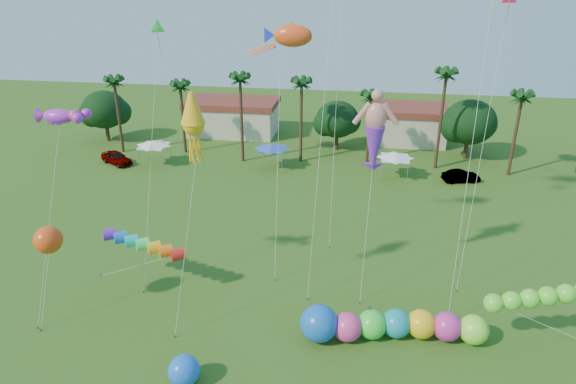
# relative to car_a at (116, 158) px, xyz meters

# --- Properties ---
(tree_line) EXTENTS (69.46, 8.91, 11.00)m
(tree_line) POSITION_rel_car_a_xyz_m (28.33, 8.31, 3.51)
(tree_line) COLOR #3A2819
(tree_line) RESTS_ON ground
(buildings_row) EXTENTS (35.00, 7.00, 4.00)m
(buildings_row) POSITION_rel_car_a_xyz_m (21.67, 14.32, 1.24)
(buildings_row) COLOR beige
(buildings_row) RESTS_ON ground
(tent_row) EXTENTS (31.00, 4.00, 0.60)m
(tent_row) POSITION_rel_car_a_xyz_m (18.77, 0.65, 1.99)
(tent_row) COLOR white
(tent_row) RESTS_ON ground
(car_a) EXTENTS (4.77, 3.83, 1.53)m
(car_a) POSITION_rel_car_a_xyz_m (0.00, 0.00, 0.00)
(car_a) COLOR #4C4C54
(car_a) RESTS_ON ground
(car_b) EXTENTS (4.25, 2.38, 1.33)m
(car_b) POSITION_rel_car_a_xyz_m (40.06, 0.31, -0.10)
(car_b) COLOR #4C4C54
(car_b) RESTS_ON ground
(spectator_b) EXTENTS (0.92, 0.98, 1.61)m
(spectator_b) POSITION_rel_car_a_xyz_m (30.16, -26.49, 0.04)
(spectator_b) COLOR gray
(spectator_b) RESTS_ON ground
(caterpillar_inflatable) EXTENTS (11.87, 3.54, 2.41)m
(caterpillar_inflatable) POSITION_rel_car_a_xyz_m (31.29, -27.41, 0.25)
(caterpillar_inflatable) COLOR #EC3E8E
(caterpillar_inflatable) RESTS_ON ground
(blue_ball) EXTENTS (1.82, 1.82, 1.82)m
(blue_ball) POSITION_rel_car_a_xyz_m (19.98, -33.05, 0.15)
(blue_ball) COLOR blue
(blue_ball) RESTS_ON ground
(rainbow_tube) EXTENTS (8.42, 3.47, 3.70)m
(rainbow_tube) POSITION_rel_car_a_xyz_m (15.16, -24.69, 2.49)
(rainbow_tube) COLOR red
(rainbow_tube) RESTS_ON ground
(green_worm) EXTENTS (10.57, 2.32, 3.62)m
(green_worm) POSITION_rel_car_a_xyz_m (37.61, -26.77, 2.15)
(green_worm) COLOR #62E332
(green_worm) RESTS_ON ground
(orange_ball_kite) EXTENTS (2.28, 3.14, 6.61)m
(orange_ball_kite) POSITION_rel_car_a_xyz_m (9.62, -28.13, 4.95)
(orange_ball_kite) COLOR #EF4713
(orange_ball_kite) RESTS_ON ground
(merman_kite) EXTENTS (2.45, 4.51, 13.89)m
(merman_kite) POSITION_rel_car_a_xyz_m (29.91, -20.41, 10.39)
(merman_kite) COLOR tan
(merman_kite) RESTS_ON ground
(fish_kite) EXTENTS (4.10, 4.90, 18.21)m
(fish_kite) POSITION_rel_car_a_xyz_m (23.90, -17.84, 16.58)
(fish_kite) COLOR #F74C1B
(fish_kite) RESTS_ON ground
(squid_kite) EXTENTS (2.00, 4.47, 15.16)m
(squid_kite) POSITION_rel_car_a_xyz_m (19.07, -25.85, 12.30)
(squid_kite) COLOR #FFB114
(squid_kite) RESTS_ON ground
(lobster_kite) EXTENTS (3.76, 5.62, 13.84)m
(lobster_kite) POSITION_rel_car_a_xyz_m (10.28, -25.66, 12.41)
(lobster_kite) COLOR #BC2AD5
(lobster_kite) RESTS_ON ground
(delta_kite_red) EXTENTS (2.15, 4.78, 20.50)m
(delta_kite_red) POSITION_rel_car_a_xyz_m (37.98, -17.05, 18.78)
(delta_kite_red) COLOR #FA1B4E
(delta_kite_red) RESTS_ON ground
(delta_kite_green) EXTENTS (2.08, 4.13, 18.64)m
(delta_kite_green) POSITION_rel_car_a_xyz_m (15.51, -21.36, 16.91)
(delta_kite_green) COLOR #38F04C
(delta_kite_green) RESTS_ON ground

